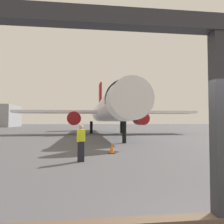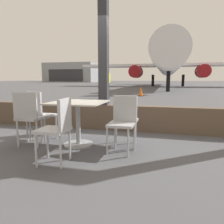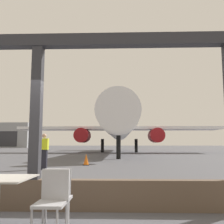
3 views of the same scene
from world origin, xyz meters
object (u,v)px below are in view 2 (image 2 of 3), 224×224
object	(u,v)px
cafe_chair_window_left	(39,112)
cafe_chair_window_right	(28,114)
traffic_cone	(141,91)
distant_hangar	(74,73)
cafe_chair_aisle_right	(58,125)
cafe_chair_side_extra	(126,116)
ground_crew_worker	(106,83)
dining_table	(78,118)
cafe_chair_aisle_left	(123,119)
airplane	(168,63)

from	to	relation	value
cafe_chair_window_left	cafe_chair_window_right	xyz separation A→B (m)	(0.04, -0.37, 0.01)
traffic_cone	distant_hangar	distance (m)	76.58
cafe_chair_window_left	distant_hangar	world-z (taller)	distant_hangar
cafe_chair_aisle_right	traffic_cone	world-z (taller)	cafe_chair_aisle_right
cafe_chair_side_extra	traffic_cone	distance (m)	11.21
ground_crew_worker	distant_hangar	bearing A→B (deg)	115.71
dining_table	cafe_chair_window_right	xyz separation A→B (m)	(-0.79, -0.27, 0.07)
cafe_chair_side_extra	distant_hangar	bearing A→B (deg)	114.88
cafe_chair_window_left	ground_crew_worker	xyz separation A→B (m)	(-1.18, 8.86, 0.35)
cafe_chair_window_left	cafe_chair_window_right	world-z (taller)	cafe_chair_window_right
cafe_chair_window_right	distant_hangar	xyz separation A→B (m)	(-35.01, 79.43, 3.18)
cafe_chair_window_left	cafe_chair_aisle_left	xyz separation A→B (m)	(1.65, -0.20, -0.02)
cafe_chair_aisle_left	ground_crew_worker	bearing A→B (deg)	107.32
distant_hangar	cafe_chair_aisle_right	bearing A→B (deg)	-65.84
cafe_chair_aisle_right	airplane	xyz separation A→B (m)	(1.51, 32.50, 3.06)
cafe_chair_window_right	cafe_chair_side_extra	size ratio (longest dim) A/B	1.08
ground_crew_worker	distant_hangar	xyz separation A→B (m)	(-33.79, 70.20, 2.84)
cafe_chair_window_left	cafe_chair_aisle_right	xyz separation A→B (m)	(0.92, -0.95, -0.01)
dining_table	traffic_cone	bearing A→B (deg)	91.22
cafe_chair_window_left	airplane	xyz separation A→B (m)	(2.43, 31.55, 3.05)
cafe_chair_window_left	cafe_chair_aisle_left	world-z (taller)	cafe_chair_window_left
cafe_chair_window_left	airplane	world-z (taller)	airplane
cafe_chair_aisle_left	cafe_chair_side_extra	bearing A→B (deg)	93.85
cafe_chair_window_right	airplane	distance (m)	32.15
cafe_chair_aisle_right	cafe_chair_side_extra	world-z (taller)	cafe_chair_aisle_right
distant_hangar	cafe_chair_window_left	bearing A→B (deg)	-66.14
traffic_cone	ground_crew_worker	bearing A→B (deg)	-125.72
airplane	distant_hangar	bearing A→B (deg)	128.21
cafe_chair_aisle_right	traffic_cone	distance (m)	12.28
ground_crew_worker	traffic_cone	distance (m)	3.08
cafe_chair_window_right	cafe_chair_aisle_right	xyz separation A→B (m)	(0.87, -0.58, -0.02)
cafe_chair_window_right	cafe_chair_aisle_left	distance (m)	1.62
distant_hangar	cafe_chair_window_right	bearing A→B (deg)	-66.21
dining_table	cafe_chair_side_extra	bearing A→B (deg)	18.27
cafe_chair_window_left	distant_hangar	size ratio (longest dim) A/B	0.05
ground_crew_worker	distant_hangar	distance (m)	77.96
cafe_chair_aisle_left	dining_table	bearing A→B (deg)	172.94
ground_crew_worker	cafe_chair_window_left	bearing A→B (deg)	-82.45
cafe_chair_window_right	cafe_chair_aisle_right	distance (m)	1.05
cafe_chair_aisle_right	traffic_cone	xyz separation A→B (m)	(-0.32, 12.28, -0.23)
cafe_chair_window_left	traffic_cone	world-z (taller)	cafe_chair_window_left
cafe_chair_window_left	traffic_cone	distance (m)	11.34
cafe_chair_aisle_right	dining_table	bearing A→B (deg)	95.43
cafe_chair_window_right	cafe_chair_aisle_left	xyz separation A→B (m)	(1.61, 0.16, -0.03)
cafe_chair_side_extra	airplane	bearing A→B (deg)	88.54
cafe_chair_aisle_left	distant_hangar	world-z (taller)	distant_hangar
dining_table	traffic_cone	size ratio (longest dim) A/B	1.37
cafe_chair_side_extra	distant_hangar	world-z (taller)	distant_hangar
cafe_chair_window_right	cafe_chair_aisle_right	bearing A→B (deg)	-33.77
cafe_chair_aisle_left	cafe_chair_aisle_right	size ratio (longest dim) A/B	0.99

